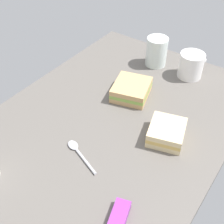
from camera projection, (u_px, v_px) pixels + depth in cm
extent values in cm
cube|color=#5B5651|center=(112.00, 122.00, 87.48)|extent=(90.00, 64.00, 2.00)
cylinder|color=white|center=(191.00, 65.00, 100.36)|extent=(8.21, 8.21, 8.57)
cylinder|color=brown|center=(193.00, 56.00, 97.83)|extent=(7.23, 7.23, 0.40)
cylinder|color=white|center=(201.00, 58.00, 102.80)|extent=(2.04, 3.87, 1.20)
cube|color=tan|center=(131.00, 93.00, 94.76)|extent=(14.28, 13.46, 1.60)
cube|color=#8CB24C|center=(131.00, 90.00, 93.82)|extent=(14.28, 13.46, 1.20)
cube|color=tan|center=(132.00, 86.00, 92.88)|extent=(14.28, 13.46, 1.60)
cube|color=beige|center=(166.00, 136.00, 80.86)|extent=(12.36, 11.67, 1.60)
cube|color=#D8B259|center=(167.00, 132.00, 79.92)|extent=(12.36, 11.67, 1.20)
cube|color=beige|center=(167.00, 129.00, 78.99)|extent=(12.36, 11.67, 1.60)
cylinder|color=silver|center=(157.00, 52.00, 105.29)|extent=(7.45, 7.45, 10.31)
cylinder|color=white|center=(156.00, 57.00, 106.76)|extent=(6.70, 6.70, 5.92)
ellipsoid|color=silver|center=(73.00, 145.00, 78.96)|extent=(3.50, 4.21, 0.80)
cylinder|color=silver|center=(86.00, 161.00, 74.98)|extent=(3.93, 9.12, 0.70)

